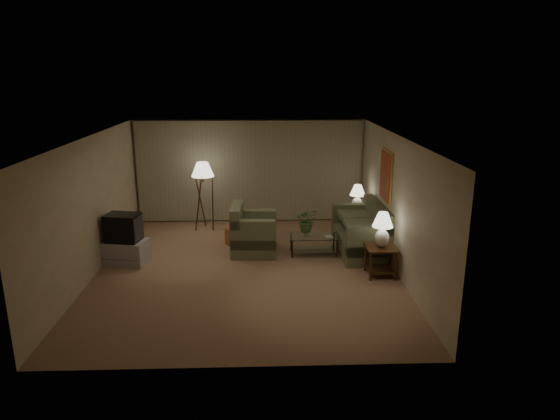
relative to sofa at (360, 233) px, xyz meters
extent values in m
plane|color=tan|center=(-2.50, -0.93, -0.43)|extent=(7.00, 7.00, 0.00)
cube|color=beige|center=(-2.50, 2.57, 0.92)|extent=(6.00, 0.04, 2.70)
cube|color=beige|center=(-5.50, -0.93, 0.92)|extent=(0.04, 7.00, 2.70)
cube|color=beige|center=(0.50, -0.93, 0.92)|extent=(0.04, 7.00, 2.70)
cube|color=white|center=(-2.50, -0.93, 2.27)|extent=(6.00, 7.00, 0.04)
cube|color=tan|center=(-2.50, 2.49, 0.92)|extent=(5.85, 0.12, 2.65)
cube|color=gold|center=(0.48, -0.13, 1.32)|extent=(0.03, 0.90, 1.10)
cube|color=maroon|center=(0.45, -0.13, 1.32)|extent=(0.02, 0.80, 1.00)
cube|color=#6D7452|center=(0.00, 0.00, -0.20)|extent=(2.00, 1.09, 0.45)
cube|color=#6D7452|center=(-2.35, 0.04, -0.21)|extent=(1.11, 1.06, 0.45)
cube|color=#371E0F|center=(0.15, -1.35, 0.15)|extent=(0.59, 0.59, 0.04)
cube|color=#371E0F|center=(0.15, -1.35, -0.31)|extent=(0.50, 0.50, 0.02)
cylinder|color=#371E0F|center=(-0.10, -1.60, -0.15)|extent=(0.05, 0.05, 0.56)
cylinder|color=#371E0F|center=(-0.10, -1.10, -0.15)|extent=(0.05, 0.05, 0.56)
cylinder|color=#371E0F|center=(0.40, -1.60, -0.15)|extent=(0.05, 0.05, 0.56)
cylinder|color=#371E0F|center=(0.40, -1.10, -0.15)|extent=(0.05, 0.05, 0.56)
cube|color=#371E0F|center=(0.15, 1.25, 0.15)|extent=(0.54, 0.45, 0.04)
cube|color=#371E0F|center=(0.15, 1.25, -0.31)|extent=(0.46, 0.39, 0.02)
cylinder|color=#371E0F|center=(-0.07, 1.07, -0.15)|extent=(0.05, 0.05, 0.56)
cylinder|color=#371E0F|center=(-0.07, 1.43, -0.15)|extent=(0.05, 0.05, 0.56)
cylinder|color=#371E0F|center=(0.37, 1.07, -0.15)|extent=(0.05, 0.05, 0.56)
cylinder|color=#371E0F|center=(0.37, 1.43, -0.15)|extent=(0.05, 0.05, 0.56)
ellipsoid|color=white|center=(0.15, -1.35, 0.35)|extent=(0.28, 0.28, 0.35)
cylinder|color=white|center=(0.15, -1.35, 0.56)|extent=(0.03, 0.03, 0.08)
cone|color=beige|center=(0.15, -1.35, 0.72)|extent=(0.40, 0.40, 0.28)
ellipsoid|color=white|center=(0.15, 1.25, 0.33)|extent=(0.26, 0.26, 0.33)
cylinder|color=white|center=(0.15, 1.25, 0.53)|extent=(0.03, 0.03, 0.08)
cone|color=beige|center=(0.15, 1.25, 0.69)|extent=(0.38, 0.38, 0.26)
cube|color=silver|center=(-1.05, -0.10, -0.02)|extent=(1.10, 0.60, 0.02)
cube|color=silver|center=(-1.05, -0.10, -0.33)|extent=(1.03, 0.52, 0.01)
cylinder|color=#392917|center=(-1.53, -0.33, -0.23)|extent=(0.04, 0.04, 0.40)
cylinder|color=#392917|center=(-1.53, 0.13, -0.23)|extent=(0.04, 0.04, 0.40)
cylinder|color=#392917|center=(-0.57, -0.33, -0.23)|extent=(0.04, 0.04, 0.40)
cylinder|color=#392917|center=(-0.57, 0.13, -0.23)|extent=(0.04, 0.04, 0.40)
cube|color=#B5B5B8|center=(-5.05, -0.52, -0.18)|extent=(1.09, 0.88, 0.50)
cube|color=black|center=(-5.05, -0.52, 0.36)|extent=(0.84, 0.72, 0.57)
cylinder|color=#371E0F|center=(-3.64, 1.78, 0.92)|extent=(0.04, 0.04, 0.25)
cone|color=beige|center=(-3.64, 1.78, 1.12)|extent=(0.56, 0.56, 0.35)
cylinder|color=#A56137|center=(-2.76, 0.68, -0.23)|extent=(0.69, 0.69, 0.39)
imported|color=white|center=(-1.20, -0.10, 0.05)|extent=(0.17, 0.17, 0.14)
imported|color=#467333|center=(-1.20, -0.10, 0.39)|extent=(0.49, 0.42, 0.53)
imported|color=olive|center=(-0.80, -0.20, -0.01)|extent=(0.18, 0.23, 0.02)
camera|label=1|loc=(-2.16, -10.44, 3.50)|focal=32.00mm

